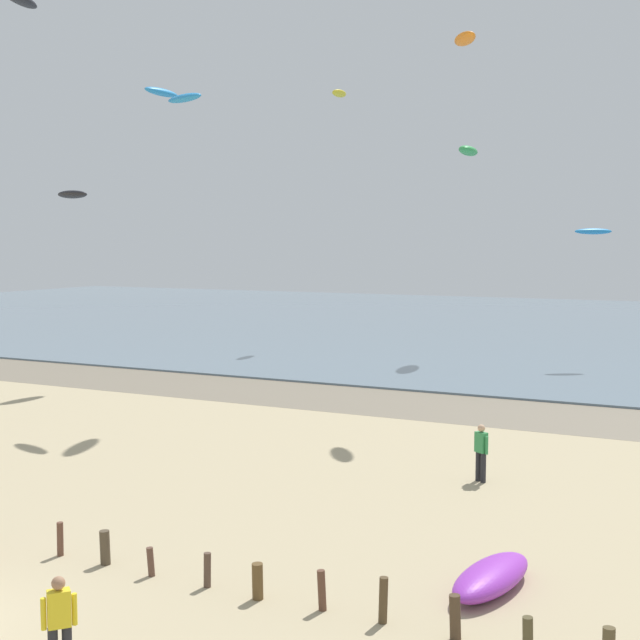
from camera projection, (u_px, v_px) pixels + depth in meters
name	position (u px, v px, depth m)	size (l,w,h in m)	color
wet_sand_strip	(397.00, 403.00, 38.05)	(120.00, 6.26, 0.01)	#7A6D59
sea	(564.00, 327.00, 72.11)	(160.00, 70.00, 0.10)	slate
groyne_near	(410.00, 609.00, 15.81)	(15.99, 0.38, 0.88)	brown
person_left_flank	(59.00, 624.00, 13.94)	(0.41, 0.45, 1.71)	#232328
person_far_down_beach	(481.00, 451.00, 25.52)	(0.49, 0.38, 1.71)	#232328
grounded_kite	(491.00, 577.00, 17.57)	(2.85, 1.03, 0.57)	purple
kite_aloft_1	(161.00, 92.00, 45.22)	(2.51, 0.80, 0.40)	#2384D1
kite_aloft_4	(339.00, 93.00, 59.83)	(2.19, 0.70, 0.35)	yellow
kite_aloft_5	(593.00, 231.00, 49.00)	(2.16, 0.69, 0.35)	#2384D1
kite_aloft_6	(468.00, 151.00, 52.99)	(3.40, 1.09, 0.54)	green
kite_aloft_7	(185.00, 98.00, 35.31)	(2.08, 0.67, 0.33)	#2384D1
kite_aloft_11	(72.00, 194.00, 47.27)	(2.39, 0.77, 0.38)	black
kite_aloft_12	(465.00, 39.00, 35.58)	(2.09, 0.67, 0.33)	orange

